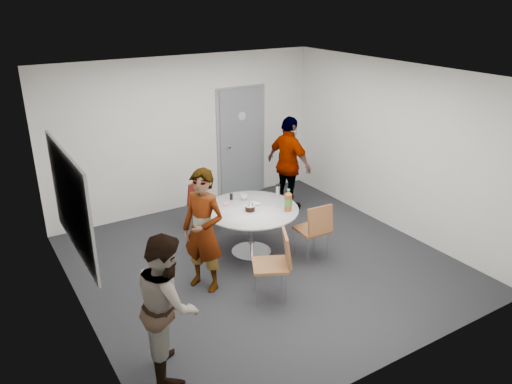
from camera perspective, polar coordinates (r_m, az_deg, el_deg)
floor at (r=7.33m, az=0.71°, el=-8.12°), size 5.00×5.00×0.00m
ceiling at (r=6.42m, az=0.82°, el=13.22°), size 5.00×5.00×0.00m
wall_back at (r=8.87m, az=-7.99°, el=6.56°), size 5.00×0.00×5.00m
wall_left at (r=5.90m, az=-20.21°, el=-2.68°), size 0.00×5.00×5.00m
wall_right at (r=8.30m, az=15.54°, el=4.89°), size 0.00×5.00×5.00m
wall_front at (r=5.01m, az=16.36°, el=-6.65°), size 5.00×0.00×5.00m
door at (r=9.42m, az=-1.71°, el=5.63°), size 1.02×0.17×2.12m
whiteboard at (r=6.05m, az=-20.39°, el=-1.06°), size 0.04×1.90×1.25m
table at (r=7.34m, az=-0.29°, el=-2.56°), size 1.39×1.39×1.06m
chair_near_left at (r=6.31m, az=2.48°, el=-7.61°), size 0.62×0.60×0.92m
chair_near_right at (r=7.22m, az=6.81°, el=-3.93°), size 0.45×0.48×0.89m
chair_far at (r=8.16m, az=-6.30°, el=-1.02°), size 0.55×0.57×0.84m
person_main at (r=6.44m, az=-6.04°, el=-4.43°), size 0.64×0.72×1.65m
person_left at (r=5.19m, az=-10.06°, el=-12.46°), size 0.75×0.87×1.54m
person_right at (r=8.80m, az=3.78°, el=3.20°), size 0.59×1.05×1.70m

